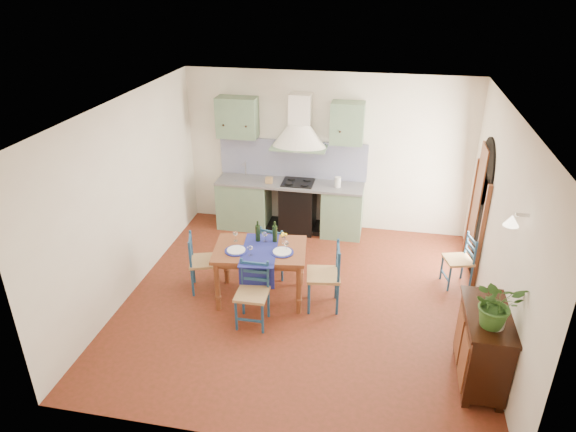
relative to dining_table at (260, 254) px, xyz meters
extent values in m
plane|color=#4A230F|center=(0.59, 0.02, -0.71)|extent=(5.00, 5.00, 0.00)
cube|color=white|center=(0.59, 2.52, 0.69)|extent=(5.00, 0.04, 2.80)
cube|color=slate|center=(-0.86, 2.21, -0.27)|extent=(0.90, 0.60, 0.88)
cube|color=slate|center=(0.94, 2.21, -0.27)|extent=(0.70, 0.60, 0.88)
cube|color=black|center=(0.14, 2.21, -0.27)|extent=(0.60, 0.58, 0.88)
cube|color=gray|center=(-0.01, 2.21, 0.19)|extent=(2.60, 0.64, 0.04)
cube|color=silver|center=(-0.86, 2.21, 0.18)|extent=(0.45, 0.40, 0.03)
cylinder|color=silver|center=(-0.86, 2.39, 0.34)|extent=(0.02, 0.02, 0.26)
cube|color=black|center=(0.14, 2.21, 0.21)|extent=(0.55, 0.48, 0.02)
cube|color=black|center=(-0.01, 2.26, -0.67)|extent=(2.60, 0.50, 0.08)
cube|color=#091156|center=(-0.01, 2.49, 0.55)|extent=(2.65, 0.05, 0.68)
cube|color=slate|center=(-0.96, 2.34, 1.29)|extent=(0.70, 0.34, 0.70)
cube|color=slate|center=(0.94, 2.34, 1.29)|extent=(0.55, 0.34, 0.70)
cone|color=silver|center=(0.14, 2.27, 1.04)|extent=(0.96, 0.96, 0.40)
cube|color=silver|center=(0.14, 2.36, 1.49)|extent=(0.36, 0.30, 0.50)
cube|color=white|center=(3.09, 0.02, 0.69)|extent=(0.04, 5.00, 2.80)
cube|color=black|center=(3.08, 1.42, 0.11)|extent=(0.03, 1.00, 1.65)
cylinder|color=black|center=(3.08, 1.42, 0.94)|extent=(0.03, 1.00, 1.00)
cube|color=brown|center=(3.05, 0.88, 0.11)|extent=(0.06, 0.06, 1.65)
cube|color=brown|center=(3.05, 1.96, 0.11)|extent=(0.06, 0.06, 1.65)
cube|color=brown|center=(3.06, 1.64, 0.27)|extent=(0.04, 0.55, 1.96)
cylinder|color=silver|center=(3.03, -0.94, 1.34)|extent=(0.15, 0.04, 0.04)
cone|color=#FFEDC6|center=(2.93, -0.94, 1.27)|extent=(0.16, 0.16, 0.12)
cube|color=white|center=(-1.91, 0.02, 0.69)|extent=(0.04, 5.00, 2.80)
cube|color=silver|center=(0.59, 0.02, 2.09)|extent=(5.00, 5.00, 0.01)
cube|color=brown|center=(0.00, 0.01, 0.06)|extent=(1.37, 1.00, 0.05)
cube|color=brown|center=(0.00, 0.01, 0.00)|extent=(1.22, 0.86, 0.08)
cylinder|color=brown|center=(-0.52, -0.41, -0.34)|extent=(0.07, 0.07, 0.75)
cylinder|color=brown|center=(-0.60, 0.28, -0.34)|extent=(0.07, 0.07, 0.75)
cylinder|color=brown|center=(0.60, -0.27, -0.34)|extent=(0.07, 0.07, 0.75)
cylinder|color=brown|center=(0.51, 0.42, -0.34)|extent=(0.07, 0.07, 0.75)
cube|color=navy|center=(0.00, -0.05, 0.09)|extent=(0.59, 1.00, 0.01)
cube|color=navy|center=(0.05, -0.42, -0.09)|extent=(0.47, 0.08, 0.38)
cylinder|color=navy|center=(-0.31, -0.14, 0.10)|extent=(0.32, 0.32, 0.01)
cylinder|color=silver|center=(-0.31, -0.14, 0.11)|extent=(0.25, 0.25, 0.01)
cylinder|color=navy|center=(0.32, -0.06, 0.10)|extent=(0.32, 0.32, 0.01)
cylinder|color=silver|center=(0.32, -0.06, 0.11)|extent=(0.25, 0.25, 0.01)
cylinder|color=black|center=(-0.08, 0.21, 0.25)|extent=(0.07, 0.07, 0.32)
cylinder|color=black|center=(0.16, 0.24, 0.25)|extent=(0.07, 0.07, 0.32)
cylinder|color=white|center=(0.29, 0.20, 0.15)|extent=(0.05, 0.05, 0.10)
sphere|color=yellow|center=(0.29, 0.20, 0.24)|extent=(0.10, 0.10, 0.10)
cylinder|color=navy|center=(-0.14, -0.80, -0.49)|extent=(0.04, 0.04, 0.45)
cylinder|color=navy|center=(-0.14, -0.44, -0.27)|extent=(0.04, 0.04, 0.89)
cylinder|color=navy|center=(0.21, -0.79, -0.49)|extent=(0.04, 0.04, 0.45)
cylinder|color=navy|center=(0.21, -0.44, -0.27)|extent=(0.04, 0.04, 0.89)
cube|color=tan|center=(0.03, -0.62, -0.25)|extent=(0.42, 0.42, 0.04)
cube|color=navy|center=(0.03, -0.44, -0.12)|extent=(0.37, 0.03, 0.04)
cube|color=navy|center=(0.03, -0.44, -0.01)|extent=(0.37, 0.03, 0.04)
cube|color=navy|center=(0.03, -0.44, 0.11)|extent=(0.37, 0.03, 0.04)
cube|color=navy|center=(0.04, -0.79, -0.54)|extent=(0.35, 0.03, 0.02)
cylinder|color=navy|center=(0.28, 0.81, -0.49)|extent=(0.03, 0.03, 0.44)
cylinder|color=navy|center=(0.21, 0.47, -0.28)|extent=(0.03, 0.03, 0.86)
cylinder|color=navy|center=(-0.06, 0.88, -0.49)|extent=(0.03, 0.03, 0.44)
cylinder|color=navy|center=(-0.13, 0.55, -0.28)|extent=(0.03, 0.03, 0.86)
cube|color=tan|center=(0.08, 0.68, -0.26)|extent=(0.48, 0.48, 0.04)
cube|color=navy|center=(0.04, 0.51, -0.14)|extent=(0.36, 0.10, 0.04)
cube|color=navy|center=(0.04, 0.51, -0.02)|extent=(0.36, 0.10, 0.04)
cube|color=navy|center=(0.04, 0.51, 0.09)|extent=(0.36, 0.10, 0.04)
cube|color=navy|center=(0.11, 0.85, -0.54)|extent=(0.34, 0.10, 0.02)
cylinder|color=navy|center=(-0.64, -0.05, -0.49)|extent=(0.04, 0.04, 0.46)
cylinder|color=navy|center=(-0.98, -0.17, -0.27)|extent=(0.04, 0.04, 0.89)
cylinder|color=navy|center=(-0.75, 0.28, -0.49)|extent=(0.04, 0.04, 0.46)
cylinder|color=navy|center=(-1.09, 0.17, -0.27)|extent=(0.04, 0.04, 0.89)
cube|color=tan|center=(-0.87, 0.06, -0.24)|extent=(0.53, 0.53, 0.04)
cube|color=navy|center=(-1.04, 0.00, -0.12)|extent=(0.14, 0.37, 0.04)
cube|color=navy|center=(-1.04, 0.00, 0.00)|extent=(0.14, 0.37, 0.04)
cube|color=navy|center=(-1.04, 0.00, 0.12)|extent=(0.14, 0.37, 0.04)
cube|color=navy|center=(-0.70, 0.12, -0.54)|extent=(0.14, 0.35, 0.02)
cylinder|color=navy|center=(0.68, 0.12, -0.47)|extent=(0.04, 0.04, 0.50)
cylinder|color=navy|center=(1.06, 0.18, -0.23)|extent=(0.04, 0.04, 0.97)
cylinder|color=navy|center=(0.74, -0.26, -0.47)|extent=(0.04, 0.04, 0.50)
cylinder|color=navy|center=(1.12, -0.20, -0.23)|extent=(0.04, 0.04, 0.97)
cube|color=tan|center=(0.90, -0.04, -0.20)|extent=(0.52, 0.52, 0.04)
cube|color=navy|center=(1.09, -0.01, -0.07)|extent=(0.09, 0.41, 0.05)
cube|color=navy|center=(1.09, -0.01, 0.06)|extent=(0.09, 0.41, 0.05)
cube|color=navy|center=(1.09, -0.01, 0.19)|extent=(0.09, 0.41, 0.05)
cube|color=navy|center=(0.71, -0.07, -0.52)|extent=(0.09, 0.39, 0.03)
cylinder|color=navy|center=(2.59, 1.00, -0.51)|extent=(0.03, 0.03, 0.42)
cylinder|color=navy|center=(2.90, 1.08, -0.31)|extent=(0.03, 0.03, 0.81)
cylinder|color=navy|center=(2.68, 0.68, -0.51)|extent=(0.03, 0.03, 0.42)
cylinder|color=navy|center=(2.99, 0.77, -0.31)|extent=(0.03, 0.03, 0.81)
cube|color=tan|center=(2.79, 0.88, -0.29)|extent=(0.47, 0.47, 0.04)
cube|color=navy|center=(2.95, 0.93, -0.17)|extent=(0.11, 0.34, 0.04)
cube|color=navy|center=(2.95, 0.93, -0.06)|extent=(0.11, 0.34, 0.04)
cube|color=navy|center=(2.95, 0.93, 0.04)|extent=(0.11, 0.34, 0.04)
cube|color=navy|center=(2.63, 0.84, -0.55)|extent=(0.11, 0.32, 0.02)
cube|color=black|center=(2.86, -1.14, -0.22)|extent=(0.45, 1.00, 0.82)
cube|color=black|center=(2.86, -1.14, 0.20)|extent=(0.50, 1.05, 0.04)
cube|color=brown|center=(2.63, -1.37, -0.26)|extent=(0.02, 0.38, 0.63)
cube|color=brown|center=(2.63, -0.91, -0.26)|extent=(0.02, 0.38, 0.63)
cube|color=black|center=(2.68, -1.58, -0.67)|extent=(0.08, 0.08, 0.08)
cube|color=black|center=(2.68, -0.70, -0.67)|extent=(0.08, 0.08, 0.08)
cube|color=black|center=(3.03, -1.58, -0.67)|extent=(0.08, 0.08, 0.08)
cube|color=black|center=(3.03, -0.70, -0.67)|extent=(0.08, 0.08, 0.08)
imported|color=#2F5920|center=(2.85, -1.33, 0.49)|extent=(0.59, 0.54, 0.55)
camera|label=1|loc=(1.58, -6.02, 3.61)|focal=32.00mm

